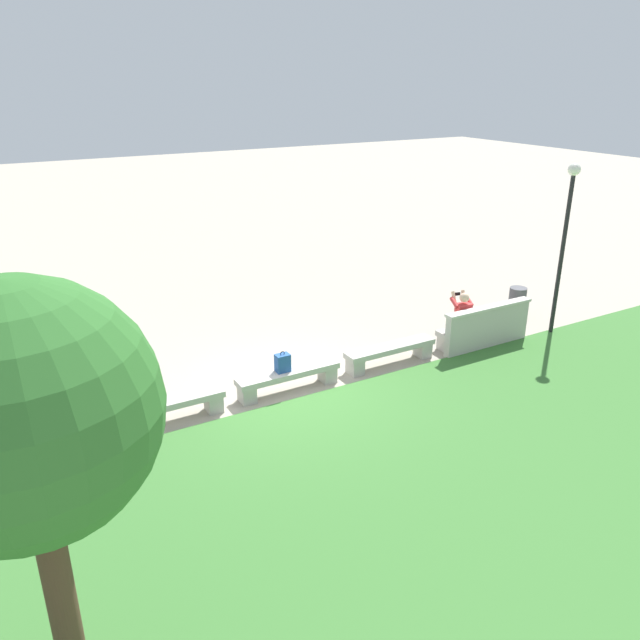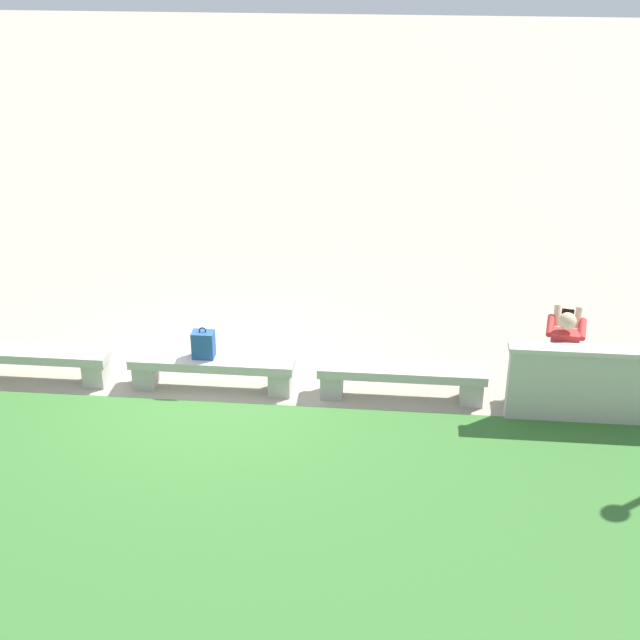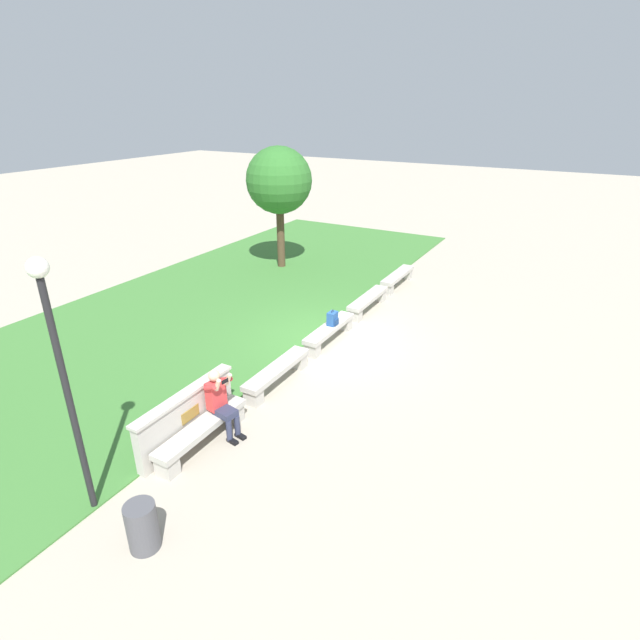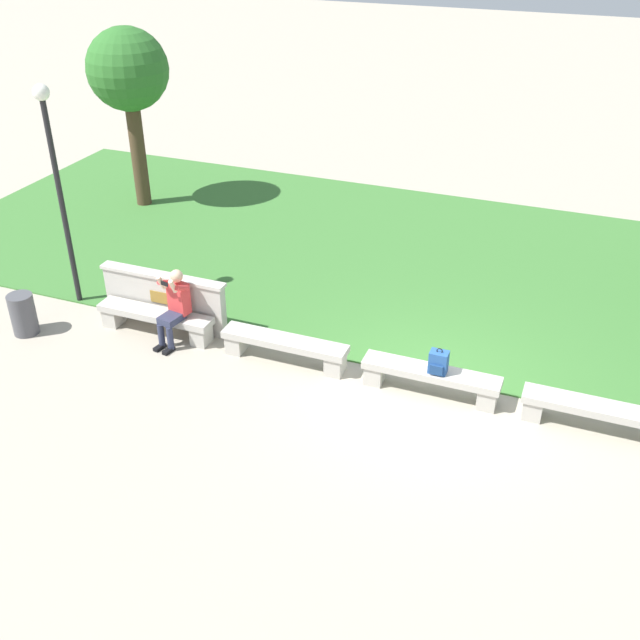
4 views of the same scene
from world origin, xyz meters
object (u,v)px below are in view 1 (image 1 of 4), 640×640
(bench_end, at_px, (16,445))
(lamp_post, at_px, (566,226))
(bench_main, at_px, (476,330))
(bench_far, at_px, (166,408))
(bench_mid, at_px, (288,377))
(bench_near, at_px, (390,352))
(tree_left_background, at_px, (25,415))
(backpack, at_px, (282,363))
(person_photographer, at_px, (460,316))
(trash_bin, at_px, (517,301))

(bench_end, bearing_deg, lamp_post, 177.72)
(bench_end, height_order, lamp_post, lamp_post)
(bench_main, relative_size, bench_far, 1.00)
(bench_mid, distance_m, bench_end, 4.92)
(bench_near, xyz_separation_m, tree_left_background, (7.26, 4.63, 2.88))
(bench_far, height_order, backpack, backpack)
(bench_main, bearing_deg, tree_left_background, 25.48)
(bench_near, bearing_deg, tree_left_background, 32.54)
(bench_near, relative_size, tree_left_background, 0.49)
(bench_mid, distance_m, bench_far, 2.46)
(bench_far, height_order, lamp_post, lamp_post)
(bench_end, distance_m, backpack, 4.83)
(bench_far, relative_size, person_photographer, 1.63)
(bench_mid, relative_size, bench_far, 1.00)
(bench_main, relative_size, bench_near, 1.00)
(bench_far, distance_m, tree_left_background, 5.94)
(tree_left_background, bearing_deg, trash_bin, -155.34)
(bench_end, distance_m, trash_bin, 12.03)
(bench_main, distance_m, lamp_post, 3.11)
(bench_main, height_order, person_photographer, person_photographer)
(backpack, xyz_separation_m, lamp_post, (-7.03, 0.51, 2.01))
(tree_left_background, bearing_deg, backpack, -135.15)
(bench_far, height_order, person_photographer, person_photographer)
(bench_mid, xyz_separation_m, tree_left_background, (4.80, 4.63, 2.88))
(backpack, distance_m, trash_bin, 7.23)
(bench_end, xyz_separation_m, person_photographer, (-9.37, -0.08, 0.43))
(bench_near, distance_m, bench_far, 4.92)
(person_photographer, relative_size, tree_left_background, 0.30)
(tree_left_background, distance_m, lamp_post, 12.46)
(person_photographer, relative_size, backpack, 3.08)
(bench_near, relative_size, backpack, 5.01)
(tree_left_background, distance_m, trash_bin, 13.38)
(tree_left_background, bearing_deg, bench_near, -147.46)
(person_photographer, bearing_deg, lamp_post, 167.55)
(bench_mid, relative_size, tree_left_background, 0.49)
(bench_near, bearing_deg, bench_main, 180.00)
(bench_mid, xyz_separation_m, backpack, (0.10, -0.04, 0.32))
(trash_bin, bearing_deg, bench_main, 20.84)
(bench_near, height_order, lamp_post, lamp_post)
(bench_main, relative_size, bench_end, 1.00)
(bench_main, xyz_separation_m, bench_mid, (4.92, 0.00, 0.00))
(bench_near, distance_m, trash_bin, 4.70)
(bench_near, height_order, person_photographer, person_photographer)
(bench_far, distance_m, person_photographer, 6.92)
(bench_mid, relative_size, lamp_post, 0.53)
(bench_far, relative_size, trash_bin, 2.86)
(bench_near, xyz_separation_m, bench_far, (4.92, 0.00, 0.00))
(bench_main, xyz_separation_m, trash_bin, (-2.16, -0.82, 0.07))
(bench_far, bearing_deg, bench_main, 180.00)
(bench_mid, relative_size, backpack, 5.01)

